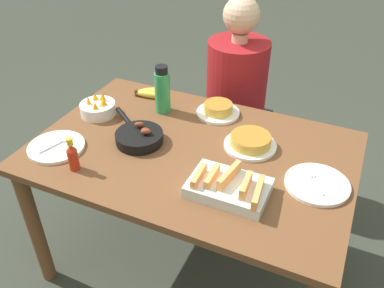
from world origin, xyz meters
TOP-DOWN VIEW (x-y plane):
  - ground_plane at (0.00, 0.00)m, footprint 14.00×14.00m
  - dining_table at (0.00, 0.00)m, footprint 1.44×0.95m
  - banana_bunch at (-0.43, 0.36)m, footprint 0.20×0.13m
  - melon_tray at (0.25, -0.21)m, footprint 0.31×0.21m
  - skillet at (-0.25, -0.04)m, footprint 0.34×0.29m
  - frittata_plate_center at (-0.01, 0.34)m, footprint 0.22×0.22m
  - frittata_plate_side at (0.23, 0.13)m, footprint 0.24×0.24m
  - empty_plate_near_front at (-0.57, -0.25)m, footprint 0.26×0.26m
  - empty_plate_far_left at (0.57, -0.02)m, footprint 0.26×0.26m
  - fruit_bowl_mango at (-0.57, 0.08)m, footprint 0.18×0.18m
  - water_bottle at (-0.28, 0.25)m, footprint 0.08×0.08m
  - hot_sauce_bottle at (-0.40, -0.33)m, footprint 0.04×0.04m
  - person_figure at (-0.05, 0.77)m, footprint 0.40×0.40m

SIDE VIEW (x-z plane):
  - ground_plane at x=0.00m, z-range 0.00..0.00m
  - person_figure at x=-0.05m, z-range -0.11..1.15m
  - dining_table at x=0.00m, z-range 0.28..1.06m
  - empty_plate_far_left at x=0.57m, z-range 0.77..0.79m
  - empty_plate_near_front at x=-0.57m, z-range 0.77..0.79m
  - banana_bunch at x=-0.43m, z-range 0.77..0.81m
  - frittata_plate_center at x=-0.01m, z-range 0.77..0.83m
  - frittata_plate_side at x=0.23m, z-range 0.77..0.83m
  - skillet at x=-0.25m, z-range 0.76..0.84m
  - melon_tray at x=0.25m, z-range 0.76..0.86m
  - fruit_bowl_mango at x=-0.57m, z-range 0.76..0.87m
  - hot_sauce_bottle at x=-0.40m, z-range 0.76..0.92m
  - water_bottle at x=-0.28m, z-range 0.77..1.02m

